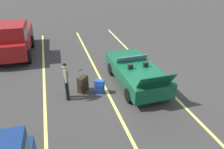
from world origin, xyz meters
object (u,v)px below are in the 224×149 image
Objects in this scene: traveler_person at (66,79)px; suitcase_large_black at (83,84)px; convertible_car at (134,71)px; suitcase_medium_bright at (100,87)px; parked_pickup_truck_near at (12,39)px.

suitcase_large_black is at bearing 29.54° from traveler_person.
convertible_car is 6.85× the size of suitcase_medium_bright.
convertible_car is at bearing 134.74° from suitcase_medium_bright.
suitcase_large_black is (-0.17, 2.49, -0.22)m from convertible_car.
suitcase_medium_bright is at bearing 4.84° from traveler_person.
parked_pickup_truck_near is (5.61, 2.61, 0.18)m from traveler_person.
suitcase_large_black reaches higher than suitcase_medium_bright.
parked_pickup_truck_near is at bearing 167.79° from suitcase_large_black.
suitcase_large_black is at bearing -84.75° from suitcase_medium_bright.
convertible_car is 1.89m from suitcase_medium_bright.
suitcase_medium_bright is at bearing 104.35° from convertible_car.
suitcase_medium_bright is at bearing 37.85° from parked_pickup_truck_near.
convertible_car is 2.57× the size of traveler_person.
parked_pickup_truck_near reaches higher than traveler_person.
traveler_person is (-0.54, 3.21, 0.34)m from convertible_car.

